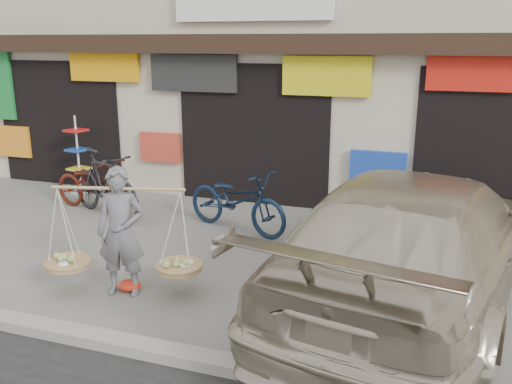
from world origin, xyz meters
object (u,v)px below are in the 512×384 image
(bike_0, at_px, (93,185))
(display_rack, at_px, (79,162))
(bike_1, at_px, (105,184))
(street_vendor, at_px, (121,237))
(bike_2, at_px, (237,200))
(suv, at_px, (416,240))

(bike_0, distance_m, display_rack, 1.50)
(bike_1, bearing_deg, display_rack, 72.99)
(street_vendor, height_order, bike_1, street_vendor)
(bike_1, bearing_deg, bike_2, -65.75)
(bike_0, height_order, suv, suv)
(bike_2, bearing_deg, suv, -102.76)
(bike_1, distance_m, suv, 5.77)
(display_rack, bearing_deg, suv, -23.17)
(suv, bearing_deg, display_rack, -12.26)
(bike_1, height_order, suv, suv)
(street_vendor, xyz_separation_m, bike_0, (-2.43, 2.84, -0.26))
(bike_0, relative_size, display_rack, 1.17)
(street_vendor, distance_m, bike_2, 2.75)
(street_vendor, bearing_deg, bike_2, 65.07)
(street_vendor, relative_size, bike_2, 0.96)
(bike_0, xyz_separation_m, display_rack, (-1.08, 1.03, 0.15))
(bike_0, relative_size, bike_2, 0.94)
(street_vendor, distance_m, bike_0, 3.75)
(bike_2, xyz_separation_m, suv, (2.96, -1.80, 0.30))
(street_vendor, height_order, bike_2, street_vendor)
(bike_0, xyz_separation_m, suv, (5.89, -1.95, 0.33))
(bike_2, relative_size, display_rack, 1.24)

